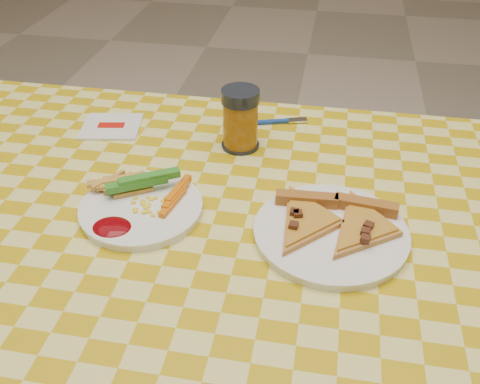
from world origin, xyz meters
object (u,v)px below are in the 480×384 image
(plate_left, at_px, (141,209))
(plate_right, at_px, (331,234))
(drink_glass, at_px, (240,120))
(table, at_px, (214,258))

(plate_left, height_order, plate_right, same)
(plate_left, bearing_deg, drink_glass, 62.54)
(plate_left, bearing_deg, table, -4.55)
(table, distance_m, drink_glass, 0.28)
(drink_glass, bearing_deg, plate_left, -117.46)
(plate_left, bearing_deg, plate_right, -1.20)
(plate_right, bearing_deg, plate_left, 178.80)
(plate_right, distance_m, drink_glass, 0.31)
(plate_right, xyz_separation_m, drink_glass, (-0.18, 0.24, 0.05))
(plate_left, xyz_separation_m, drink_glass, (0.12, 0.23, 0.05))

